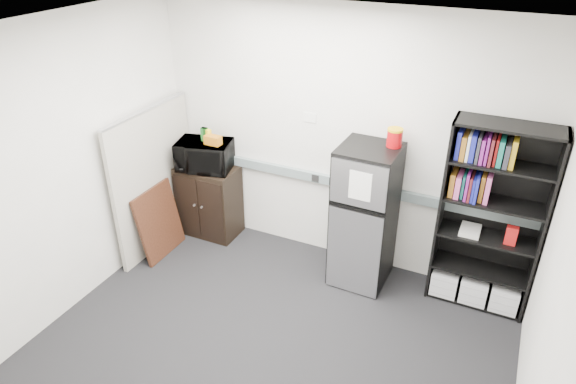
% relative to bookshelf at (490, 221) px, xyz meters
% --- Properties ---
extents(floor, '(4.00, 4.00, 0.00)m').
position_rel_bookshelf_xyz_m(floor, '(-1.53, -1.57, -0.91)').
color(floor, black).
rests_on(floor, ground).
extents(wall_back, '(4.00, 0.02, 2.70)m').
position_rel_bookshelf_xyz_m(wall_back, '(-1.53, 0.18, 0.44)').
color(wall_back, white).
rests_on(wall_back, floor).
extents(wall_right, '(0.02, 3.50, 2.70)m').
position_rel_bookshelf_xyz_m(wall_right, '(0.47, -1.57, 0.44)').
color(wall_right, white).
rests_on(wall_right, floor).
extents(wall_left, '(0.02, 3.50, 2.70)m').
position_rel_bookshelf_xyz_m(wall_left, '(-3.53, -1.57, 0.44)').
color(wall_left, white).
rests_on(wall_left, floor).
extents(ceiling, '(4.00, 3.50, 0.02)m').
position_rel_bookshelf_xyz_m(ceiling, '(-1.53, -1.57, 1.79)').
color(ceiling, white).
rests_on(ceiling, wall_back).
extents(electrical_raceway, '(3.92, 0.05, 0.10)m').
position_rel_bookshelf_xyz_m(electrical_raceway, '(-1.53, 0.15, -0.01)').
color(electrical_raceway, slate).
rests_on(electrical_raceway, wall_back).
extents(wall_note, '(0.14, 0.00, 0.10)m').
position_rel_bookshelf_xyz_m(wall_note, '(-1.88, 0.18, 0.64)').
color(wall_note, white).
rests_on(wall_note, wall_back).
extents(bookshelf, '(0.90, 0.34, 1.85)m').
position_rel_bookshelf_xyz_m(bookshelf, '(0.00, 0.00, 0.00)').
color(bookshelf, black).
rests_on(bookshelf, floor).
extents(cubicle_partition, '(0.06, 1.30, 1.62)m').
position_rel_bookshelf_xyz_m(cubicle_partition, '(-3.43, -0.49, -0.10)').
color(cubicle_partition, '#A9A396').
rests_on(cubicle_partition, floor).
extents(cabinet, '(0.68, 0.45, 0.85)m').
position_rel_bookshelf_xyz_m(cabinet, '(-3.03, -0.06, -0.49)').
color(cabinet, black).
rests_on(cabinet, floor).
extents(microwave, '(0.67, 0.53, 0.33)m').
position_rel_bookshelf_xyz_m(microwave, '(-3.03, -0.08, 0.10)').
color(microwave, black).
rests_on(microwave, cabinet).
extents(snack_box_a, '(0.07, 0.06, 0.15)m').
position_rel_bookshelf_xyz_m(snack_box_a, '(-3.03, -0.05, 0.34)').
color(snack_box_a, '#1A5B1E').
rests_on(snack_box_a, microwave).
extents(snack_box_b, '(0.08, 0.06, 0.15)m').
position_rel_bookshelf_xyz_m(snack_box_b, '(-3.03, -0.05, 0.34)').
color(snack_box_b, '#0C380D').
rests_on(snack_box_b, microwave).
extents(snack_box_c, '(0.08, 0.07, 0.14)m').
position_rel_bookshelf_xyz_m(snack_box_c, '(-2.99, -0.05, 0.33)').
color(snack_box_c, gold).
rests_on(snack_box_c, microwave).
extents(snack_bag, '(0.18, 0.10, 0.10)m').
position_rel_bookshelf_xyz_m(snack_bag, '(-2.89, -0.10, 0.31)').
color(snack_bag, '#B76912').
rests_on(snack_bag, microwave).
extents(refrigerator, '(0.57, 0.60, 1.48)m').
position_rel_bookshelf_xyz_m(refrigerator, '(-1.14, -0.14, -0.17)').
color(refrigerator, black).
rests_on(refrigerator, floor).
extents(coffee_can, '(0.14, 0.14, 0.19)m').
position_rel_bookshelf_xyz_m(coffee_can, '(-0.95, -0.02, 0.67)').
color(coffee_can, '#AE080D').
rests_on(coffee_can, refrigerator).
extents(framed_poster, '(0.18, 0.62, 0.79)m').
position_rel_bookshelf_xyz_m(framed_poster, '(-3.30, -0.66, -0.52)').
color(framed_poster, black).
rests_on(framed_poster, floor).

